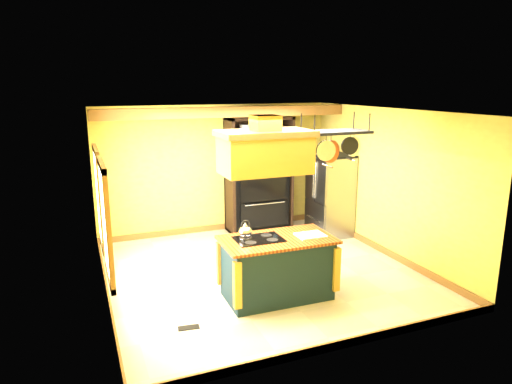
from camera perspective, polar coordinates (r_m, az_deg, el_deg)
floor at (r=7.86m, az=0.62°, el=-9.97°), size 5.00×5.00×0.00m
ceiling at (r=7.23m, az=0.67°, el=10.09°), size 5.00×5.00×0.00m
wall_back at (r=9.73m, az=-4.99°, el=2.88°), size 5.00×0.02×2.70m
wall_front at (r=5.30m, az=11.09°, el=-6.33°), size 5.00×0.02×2.70m
wall_left at (r=6.90m, az=-18.94°, el=-2.18°), size 0.02×5.00×2.70m
wall_right at (r=8.67m, az=16.10°, el=1.11°), size 0.02×5.00×2.70m
ceiling_beam at (r=8.82m, az=-3.62°, el=9.95°), size 5.00×0.15×0.20m
window_near at (r=6.12m, az=-18.21°, el=-3.58°), size 0.06×1.06×1.56m
window_far at (r=7.47m, az=-18.97°, el=-0.63°), size 0.06×1.06×1.56m
kitchen_island at (r=6.85m, az=2.63°, el=-9.36°), size 1.66×0.94×1.11m
range_hood at (r=6.30m, az=1.15°, el=5.29°), size 1.30×0.73×0.80m
pot_rack at (r=6.80m, az=9.78°, el=6.53°), size 1.08×0.50×0.74m
refrigerator at (r=9.66m, az=9.22°, el=-0.59°), size 0.73×0.85×1.67m
hutch at (r=9.85m, az=0.28°, el=0.59°), size 1.39×0.63×2.45m
floor_register at (r=6.29m, az=-8.42°, el=-16.41°), size 0.29×0.15×0.01m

